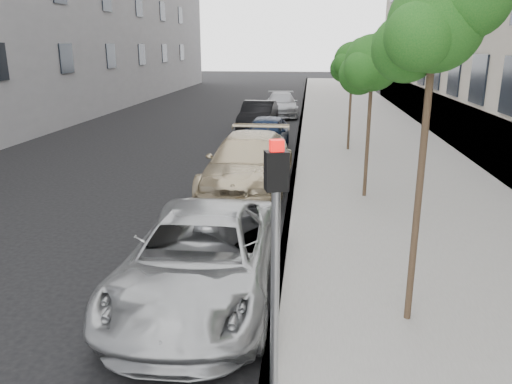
% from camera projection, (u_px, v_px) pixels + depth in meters
% --- Properties ---
extents(ground, '(160.00, 160.00, 0.00)m').
position_uv_depth(ground, '(177.00, 373.00, 6.54)').
color(ground, black).
rests_on(ground, ground).
extents(sidewalk, '(6.40, 72.00, 0.14)m').
position_uv_depth(sidewalk, '(356.00, 118.00, 28.98)').
color(sidewalk, gray).
rests_on(sidewalk, ground).
extents(curb, '(0.15, 72.00, 0.14)m').
position_uv_depth(curb, '(302.00, 118.00, 29.30)').
color(curb, '#9E9B93').
rests_on(curb, ground).
extents(tree_near, '(1.61, 1.41, 5.05)m').
position_uv_depth(tree_near, '(437.00, 25.00, 6.41)').
color(tree_near, '#38281C').
rests_on(tree_near, sidewalk).
extents(tree_mid, '(1.77, 1.57, 4.44)m').
position_uv_depth(tree_mid, '(374.00, 63.00, 12.80)').
color(tree_mid, '#38281C').
rests_on(tree_mid, sidewalk).
extents(tree_far, '(1.75, 1.55, 4.31)m').
position_uv_depth(tree_far, '(353.00, 61.00, 19.03)').
color(tree_far, '#38281C').
rests_on(tree_far, sidewalk).
extents(signal_pole, '(0.28, 0.24, 3.06)m').
position_uv_depth(signal_pole, '(276.00, 243.00, 5.45)').
color(signal_pole, '#939699').
rests_on(signal_pole, sidewalk).
extents(minivan, '(2.45, 5.25, 1.45)m').
position_uv_depth(minivan, '(201.00, 258.00, 8.32)').
color(minivan, '#A3A6A8').
rests_on(minivan, ground).
extents(suv, '(2.49, 5.71, 1.63)m').
position_uv_depth(suv, '(249.00, 163.00, 14.59)').
color(suv, tan).
rests_on(suv, ground).
extents(sedan_blue, '(1.79, 4.14, 1.39)m').
position_uv_depth(sedan_blue, '(266.00, 133.00, 20.34)').
color(sedan_blue, black).
rests_on(sedan_blue, ground).
extents(sedan_black, '(1.74, 4.48, 1.46)m').
position_uv_depth(sedan_black, '(258.00, 116.00, 25.04)').
color(sedan_black, black).
rests_on(sedan_black, ground).
extents(sedan_rear, '(2.29, 4.87, 1.37)m').
position_uv_depth(sedan_rear, '(281.00, 104.00, 30.39)').
color(sedan_rear, '#94969B').
rests_on(sedan_rear, ground).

